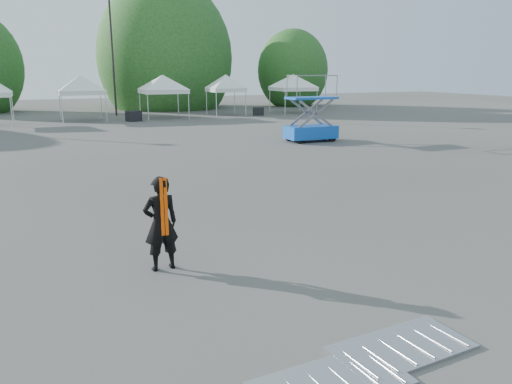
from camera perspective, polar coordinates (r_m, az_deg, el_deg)
name	(u,v)px	position (r m, az deg, el deg)	size (l,w,h in m)	color
ground	(189,231)	(11.85, -7.68, -4.44)	(120.00, 120.00, 0.00)	#474442
light_pole_east	(112,47)	(43.31, -16.13, 15.68)	(0.60, 0.25, 9.80)	black
tree_mid_e	(165,58)	(51.29, -10.31, 14.85)	(5.12, 5.12, 7.79)	#382314
tree_far_e	(293,71)	(53.99, 4.20, 13.67)	(3.84, 3.84, 5.84)	#382314
tent_e	(80,79)	(39.38, -19.44, 12.10)	(4.53, 4.53, 3.88)	silver
tent_f	(163,78)	(39.93, -10.61, 12.65)	(4.69, 4.69, 3.88)	silver
tent_g	(226,78)	(42.26, -3.50, 12.90)	(3.88, 3.88, 3.88)	silver
tent_h	(293,77)	(44.46, 4.28, 12.93)	(4.62, 4.62, 3.88)	silver
man	(161,223)	(9.45, -10.83, -3.55)	(0.69, 0.49, 1.80)	black
scissor_lift	(311,108)	(26.56, 6.34, 9.47)	(2.66, 1.33, 3.43)	#0D38B1
barrier_left	(331,383)	(6.46, 8.58, -20.76)	(1.95, 1.06, 0.06)	#A0A3A8
barrier_mid	(402,347)	(7.34, 16.32, -16.62)	(1.98, 1.10, 0.06)	#A0A3A8
crate_mid	(134,116)	(38.22, -13.80, 8.43)	(0.98, 0.76, 0.76)	black
crate_east	(258,111)	(42.12, 0.27, 9.21)	(0.85, 0.66, 0.66)	black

